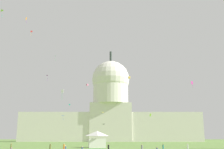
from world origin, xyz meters
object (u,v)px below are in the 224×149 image
person_white_edge_west (188,147)px  person_orange_back_center (64,147)px  person_black_front_left (108,147)px  kite_red_high (31,32)px  person_teal_lawn_far_left (163,147)px  kite_lime_low (150,115)px  kite_orange_high (26,19)px  kite_white_mid (62,92)px  kite_green_high (55,57)px  kite_turquoise_mid (70,105)px  kite_violet_mid (48,76)px  kite_yellow_low (102,113)px  person_grey_near_tree_east (142,148)px  capitol_building (111,111)px  person_olive_near_tree_west (11,146)px  kite_pink_mid (87,85)px  person_olive_mid_left (50,147)px  event_tent (97,139)px  kite_gold_mid (129,78)px  kite_black_low (104,125)px  kite_magenta_mid (192,83)px  kite_blue_low (63,117)px  kite_lime_high (4,12)px

person_white_edge_west → person_orange_back_center: person_orange_back_center is taller
person_black_front_left → kite_red_high: 93.61m
person_teal_lawn_far_left → kite_lime_low: size_ratio=1.27×
kite_orange_high → kite_white_mid: size_ratio=0.60×
kite_green_high → kite_turquoise_mid: (6.38, 20.48, -25.88)m
kite_violet_mid → kite_red_high: bearing=88.4°
person_black_front_left → kite_violet_mid: kite_violet_mid is taller
person_teal_lawn_far_left → kite_turquoise_mid: (-40.51, 98.78, 22.97)m
person_black_front_left → kite_lime_low: (17.78, 39.85, 12.03)m
person_orange_back_center → kite_lime_low: (29.73, 42.91, 11.88)m
person_white_edge_west → kite_white_mid: 51.87m
kite_orange_high → kite_yellow_low: kite_orange_high is taller
kite_green_high → kite_yellow_low: kite_green_high is taller
kite_green_high → kite_violet_mid: kite_green_high is taller
kite_white_mid → kite_lime_low: size_ratio=3.35×
person_grey_near_tree_east → capitol_building: bearing=-158.6°
person_teal_lawn_far_left → person_olive_near_tree_west: bearing=-141.1°
kite_yellow_low → kite_lime_low: (22.24, -38.18, -4.01)m
capitol_building → kite_violet_mid: bearing=-112.4°
person_orange_back_center → person_grey_near_tree_east: bearing=101.0°
kite_pink_mid → kite_lime_low: 31.48m
capitol_building → person_olive_mid_left: (-15.84, -139.90, -22.73)m
person_black_front_left → kite_white_mid: (-17.98, 24.93, 19.62)m
event_tent → kite_gold_mid: size_ratio=6.02×
person_grey_near_tree_east → kite_pink_mid: 60.93m
kite_white_mid → kite_yellow_low: size_ratio=2.14×
kite_black_low → kite_lime_low: size_ratio=1.45×
person_grey_near_tree_east → kite_violet_mid: kite_violet_mid is taller
person_white_edge_west → kite_gold_mid: size_ratio=1.61×
kite_lime_low → kite_violet_mid: bearing=-171.8°
capitol_building → person_olive_mid_left: size_ratio=79.71×
person_olive_near_tree_west → kite_white_mid: size_ratio=0.37×
person_grey_near_tree_east → person_orange_back_center: (-20.43, 4.84, 0.07)m
event_tent → kite_green_high: bearing=107.1°
kite_magenta_mid → kite_blue_low: (-61.04, 45.48, -10.59)m
person_teal_lawn_far_left → capitol_building: bearing=148.8°
kite_violet_mid → kite_orange_high: bearing=-170.3°
person_olive_mid_left → kite_yellow_low: kite_yellow_low is taller
kite_red_high → kite_yellow_low: 59.39m
person_grey_near_tree_east → person_olive_mid_left: bearing=-79.0°
person_orange_back_center → kite_lime_high: 48.67m
kite_gold_mid → kite_turquoise_mid: bearing=74.7°
kite_orange_high → kite_lime_low: kite_orange_high is taller
kite_lime_high → kite_black_low: 67.30m
person_olive_mid_left → kite_lime_high: (-19.29, 8.72, 42.60)m
person_white_edge_west → kite_violet_mid: (-52.76, 59.85, 33.05)m
person_grey_near_tree_east → kite_yellow_low: 88.36m
kite_red_high → kite_turquoise_mid: bearing=-81.8°
kite_magenta_mid → kite_yellow_low: 60.52m
kite_red_high → event_tent: bearing=162.2°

